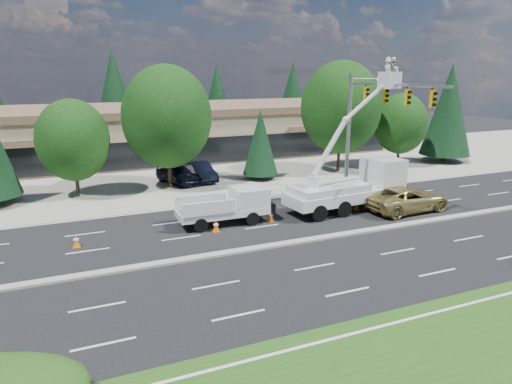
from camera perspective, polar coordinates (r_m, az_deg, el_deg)
name	(u,v)px	position (r m, az deg, el deg)	size (l,w,h in m)	color
ground	(285,245)	(25.10, 3.68, -6.57)	(140.00, 140.00, 0.00)	black
concrete_apron	(190,172)	(43.18, -8.22, 2.47)	(140.00, 22.00, 0.01)	gray
road_median	(285,243)	(25.08, 3.69, -6.44)	(120.00, 0.55, 0.12)	gray
strip_mall	(166,130)	(52.30, -11.17, 7.64)	(50.40, 15.40, 5.50)	tan
tree_front_c	(73,140)	(36.20, -21.92, 6.02)	(5.25, 5.25, 7.28)	#332114
tree_front_d	(167,117)	(36.81, -11.09, 9.20)	(7.02, 7.02, 9.74)	#332114
tree_front_e	(260,142)	(39.53, 0.56, 6.24)	(3.06, 3.06, 6.03)	#332114
tree_front_f	(341,107)	(43.02, 10.56, 10.34)	(7.33, 7.33, 10.17)	#332114
tree_front_g	(401,124)	(47.36, 17.63, 8.14)	(5.15, 5.15, 7.14)	#332114
tree_front_h	(449,110)	(51.34, 22.93, 9.46)	(5.06, 5.06, 9.97)	#332114
tree_back_b	(114,94)	(63.26, -17.28, 11.68)	(6.01, 6.01, 11.85)	#332114
tree_back_c	(217,98)	(66.24, -4.86, 11.58)	(5.13, 5.13, 10.12)	#332114
tree_back_d	(293,95)	(70.87, 4.60, 12.01)	(5.38, 5.38, 10.61)	#332114
signal_mast	(367,115)	(34.81, 13.65, 9.34)	(2.76, 10.16, 9.00)	gray
utility_pickup	(229,209)	(28.29, -3.38, -2.17)	(5.61, 2.27, 2.15)	silver
bucket_truck	(358,177)	(31.77, 12.58, 1.82)	(9.41, 3.45, 10.06)	silver
traffic_cone_a	(76,241)	(26.44, -21.57, -5.71)	(0.40, 0.40, 0.70)	orange
traffic_cone_b	(216,226)	(27.01, -5.03, -4.25)	(0.40, 0.40, 0.70)	orange
traffic_cone_c	(270,216)	(28.70, 1.82, -3.04)	(0.40, 0.40, 0.70)	orange
traffic_cone_d	(356,205)	(31.80, 12.43, -1.60)	(0.40, 0.40, 0.70)	orange
minivan	(407,199)	(32.38, 18.37, -0.83)	(2.74, 5.95, 1.65)	#A59350
parked_car_west	(178,174)	(38.88, -9.72, 2.25)	(1.92, 4.76, 1.62)	black
parked_car_east	(200,171)	(39.70, -6.96, 2.57)	(1.66, 4.75, 1.56)	black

